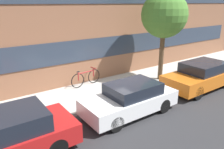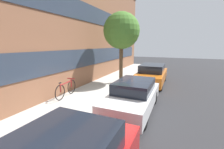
{
  "view_description": "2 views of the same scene",
  "coord_description": "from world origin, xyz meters",
  "px_view_note": "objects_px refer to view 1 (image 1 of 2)",
  "views": [
    {
      "loc": [
        -5.32,
        -7.0,
        4.22
      ],
      "look_at": [
        -0.23,
        0.18,
        1.3
      ],
      "focal_mm": 35.0,
      "sensor_mm": 36.0,
      "label": 1
    },
    {
      "loc": [
        -6.01,
        -2.61,
        2.72
      ],
      "look_at": [
        0.64,
        0.3,
        1.27
      ],
      "focal_mm": 24.0,
      "sensor_mm": 36.0,
      "label": 2
    }
  ],
  "objects_px": {
    "parked_car_white": "(130,99)",
    "bicycle": "(86,78)",
    "parked_car_red": "(4,137)",
    "parked_car_orange": "(201,75)",
    "street_tree": "(164,15)",
    "fire_hydrant": "(16,116)"
  },
  "relations": [
    {
      "from": "parked_car_orange",
      "to": "fire_hydrant",
      "type": "xyz_separation_m",
      "value": [
        -8.63,
        1.48,
        -0.22
      ]
    },
    {
      "from": "fire_hydrant",
      "to": "bicycle",
      "type": "xyz_separation_m",
      "value": [
        3.88,
        2.0,
        0.08
      ]
    },
    {
      "from": "parked_car_white",
      "to": "fire_hydrant",
      "type": "bearing_deg",
      "value": -20.52
    },
    {
      "from": "parked_car_white",
      "to": "parked_car_orange",
      "type": "xyz_separation_m",
      "value": [
        4.69,
        0.0,
        0.06
      ]
    },
    {
      "from": "street_tree",
      "to": "bicycle",
      "type": "bearing_deg",
      "value": 158.53
    },
    {
      "from": "parked_car_red",
      "to": "parked_car_white",
      "type": "height_order",
      "value": "parked_car_red"
    },
    {
      "from": "parked_car_red",
      "to": "bicycle",
      "type": "height_order",
      "value": "parked_car_red"
    },
    {
      "from": "parked_car_orange",
      "to": "parked_car_white",
      "type": "bearing_deg",
      "value": 0.0
    },
    {
      "from": "parked_car_white",
      "to": "fire_hydrant",
      "type": "xyz_separation_m",
      "value": [
        -3.94,
        1.48,
        -0.17
      ]
    },
    {
      "from": "parked_car_red",
      "to": "parked_car_orange",
      "type": "relative_size",
      "value": 0.95
    },
    {
      "from": "parked_car_white",
      "to": "bicycle",
      "type": "distance_m",
      "value": 3.47
    },
    {
      "from": "parked_car_red",
      "to": "parked_car_orange",
      "type": "height_order",
      "value": "parked_car_red"
    },
    {
      "from": "parked_car_orange",
      "to": "street_tree",
      "type": "height_order",
      "value": "street_tree"
    },
    {
      "from": "bicycle",
      "to": "street_tree",
      "type": "height_order",
      "value": "street_tree"
    },
    {
      "from": "parked_car_white",
      "to": "bicycle",
      "type": "bearing_deg",
      "value": -88.95
    },
    {
      "from": "parked_car_red",
      "to": "street_tree",
      "type": "xyz_separation_m",
      "value": [
        8.34,
        1.95,
        2.92
      ]
    },
    {
      "from": "fire_hydrant",
      "to": "street_tree",
      "type": "bearing_deg",
      "value": 3.54
    },
    {
      "from": "parked_car_red",
      "to": "fire_hydrant",
      "type": "height_order",
      "value": "parked_car_red"
    },
    {
      "from": "parked_car_white",
      "to": "bicycle",
      "type": "height_order",
      "value": "parked_car_white"
    },
    {
      "from": "bicycle",
      "to": "street_tree",
      "type": "relative_size",
      "value": 0.38
    },
    {
      "from": "parked_car_red",
      "to": "fire_hydrant",
      "type": "relative_size",
      "value": 5.89
    },
    {
      "from": "street_tree",
      "to": "parked_car_white",
      "type": "bearing_deg",
      "value": -152.76
    }
  ]
}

